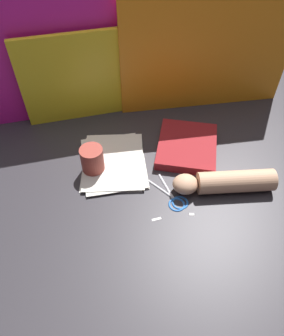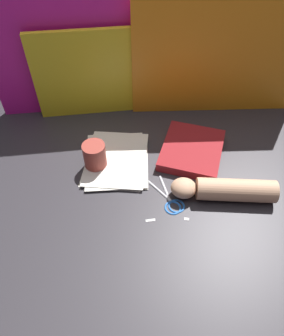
# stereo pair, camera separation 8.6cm
# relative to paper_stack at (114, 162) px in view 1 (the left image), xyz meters

# --- Properties ---
(ground_plane) EXTENTS (6.00, 6.00, 0.00)m
(ground_plane) POSITION_rel_paper_stack_xyz_m (0.12, -0.09, -0.01)
(ground_plane) COLOR #2D2B30
(backdrop_panel_left) EXTENTS (0.67, 0.11, 0.49)m
(backdrop_panel_left) POSITION_rel_paper_stack_xyz_m (-0.15, 0.31, 0.24)
(backdrop_panel_left) COLOR #D81E9E
(backdrop_panel_left) RESTS_ON ground_plane
(backdrop_panel_center) EXTENTS (0.83, 0.14, 0.36)m
(backdrop_panel_center) POSITION_rel_paper_stack_xyz_m (0.09, 0.31, 0.17)
(backdrop_panel_center) COLOR yellow
(backdrop_panel_center) RESTS_ON ground_plane
(backdrop_panel_right) EXTENTS (0.68, 0.06, 0.46)m
(backdrop_panel_right) POSITION_rel_paper_stack_xyz_m (0.39, 0.31, 0.23)
(backdrop_panel_right) COLOR orange
(backdrop_panel_right) RESTS_ON ground_plane
(paper_stack) EXTENTS (0.24, 0.31, 0.01)m
(paper_stack) POSITION_rel_paper_stack_xyz_m (0.00, 0.00, 0.00)
(paper_stack) COLOR white
(paper_stack) RESTS_ON ground_plane
(book_closed) EXTENTS (0.27, 0.30, 0.03)m
(book_closed) POSITION_rel_paper_stack_xyz_m (0.28, 0.04, 0.01)
(book_closed) COLOR maroon
(book_closed) RESTS_ON ground_plane
(scissors) EXTENTS (0.14, 0.17, 0.01)m
(scissors) POSITION_rel_paper_stack_xyz_m (0.19, -0.18, -0.00)
(scissors) COLOR silver
(scissors) RESTS_ON ground_plane
(hand_forearm) EXTENTS (0.34, 0.09, 0.07)m
(hand_forearm) POSITION_rel_paper_stack_xyz_m (0.37, -0.16, 0.03)
(hand_forearm) COLOR tan
(hand_forearm) RESTS_ON ground_plane
(paper_scrap_near) EXTENTS (0.02, 0.01, 0.00)m
(paper_scrap_near) POSITION_rel_paper_stack_xyz_m (0.24, -0.25, -0.01)
(paper_scrap_near) COLOR white
(paper_scrap_near) RESTS_ON ground_plane
(paper_scrap_mid) EXTENTS (0.03, 0.01, 0.00)m
(paper_scrap_mid) POSITION_rel_paper_stack_xyz_m (0.13, -0.26, -0.01)
(paper_scrap_mid) COLOR white
(paper_scrap_mid) RESTS_ON ground_plane
(mug) EXTENTS (0.08, 0.08, 0.10)m
(mug) POSITION_rel_paper_stack_xyz_m (-0.07, -0.03, 0.05)
(mug) COLOR #99382D
(mug) RESTS_ON ground_plane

